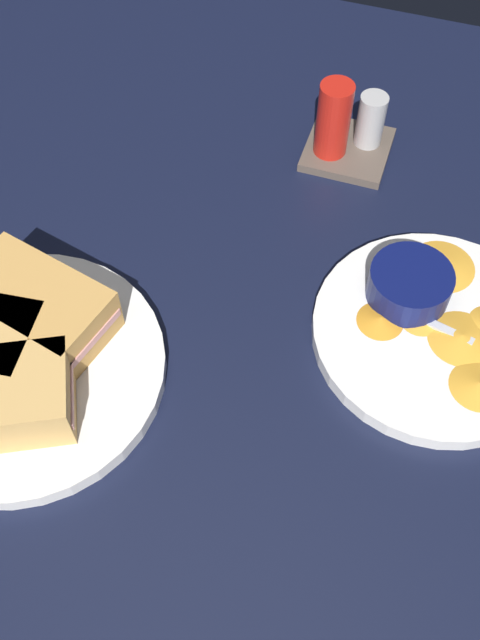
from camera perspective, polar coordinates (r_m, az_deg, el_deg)
ground_plane at (r=71.85cm, az=-7.32°, el=-0.09°), size 110.00×110.00×3.00cm
plate_sandwich_main at (r=68.47cm, az=-16.31°, el=-3.71°), size 25.19×25.19×1.60cm
sandwich_half_near at (r=67.97cm, az=-15.38°, el=1.02°), size 14.54×10.48×4.80cm
spoon_by_dark_ramekin at (r=67.88cm, az=-17.39°, el=-3.10°), size 2.54×9.95×0.80cm
plate_chips_companion at (r=70.11cm, az=14.82°, el=-0.97°), size 22.61×22.61×1.60cm
ramekin_light_gravy at (r=69.61cm, az=12.96°, el=2.75°), size 7.70×7.70×3.21cm
plantain_chip_scatter at (r=69.97cm, az=15.77°, el=0.11°), size 16.11×19.62×0.60cm
condiment_caddy at (r=82.57cm, az=8.21°, el=14.31°), size 9.00×9.00×9.50cm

